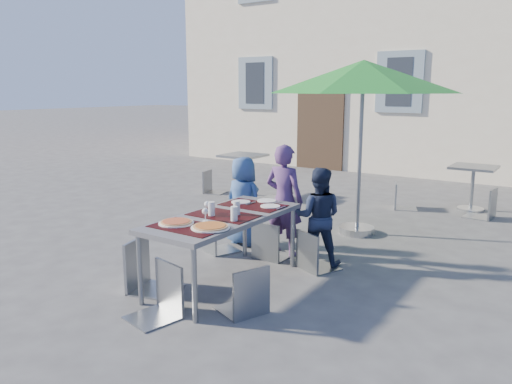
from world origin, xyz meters
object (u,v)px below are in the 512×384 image
Objects in this scene: pizza_near_left at (176,222)px; chair_1 at (270,218)px; patio_umbrella at (363,78)px; chair_5 at (159,259)px; pizza_near_right at (210,227)px; child_2 at (318,217)px; chair_4 at (246,261)px; bg_chair_l_1 at (402,180)px; cafe_table_1 at (473,180)px; bg_chair_r_1 at (488,185)px; bg_chair_r_0 at (280,167)px; child_0 at (243,201)px; chair_3 at (145,234)px; child_1 at (284,200)px; chair_2 at (314,228)px; cafe_table_0 at (243,166)px; dining_table at (223,220)px; chair_0 at (215,214)px; bg_chair_l_0 at (211,169)px.

chair_1 reaches higher than pizza_near_left.
pizza_near_left is 0.13× the size of patio_umbrella.
pizza_near_right is at bearing 64.79° from chair_5.
child_2 is 0.59m from chair_1.
bg_chair_l_1 is at bearing 91.90° from chair_4.
pizza_near_right is at bearing 9.22° from pizza_near_left.
child_2 is 4.00m from cafe_table_1.
patio_umbrella reaches higher than bg_chair_r_1.
chair_4 is 0.83× the size of bg_chair_r_0.
chair_3 is at bearing 97.23° from child_0.
child_1 reaches higher than bg_chair_l_1.
chair_5 is at bearing -89.52° from chair_1.
chair_2 reaches higher than pizza_near_left.
bg_chair_r_1 reaches higher than bg_chair_l_1.
cafe_table_0 is (-1.83, 2.58, -0.02)m from child_0.
dining_table is 4.46m from bg_chair_l_1.
chair_4 is 4.91m from bg_chair_l_1.
bg_chair_l_1 is (0.25, 4.90, -0.28)m from pizza_near_right.
cafe_table_1 is at bearing 73.19° from pizza_near_left.
child_2 reaches higher than chair_0.
child_2 is at bearing -85.65° from patio_umbrella.
bg_chair_r_0 is (-1.66, 3.86, -0.07)m from dining_table.
chair_3 reaches higher than bg_chair_l_1.
chair_4 is 0.78m from chair_5.
chair_5 is at bearing -108.38° from chair_2.
pizza_near_right is 1.45m from chair_2.
chair_4 is (0.62, -0.47, -0.19)m from dining_table.
pizza_near_left is at bearing -100.91° from patio_umbrella.
child_1 is at bearing -97.61° from bg_chair_l_1.
chair_2 is 4.64m from bg_chair_l_0.
bg_chair_r_1 is at bearing 76.65° from chair_4.
child_1 is at bearing -118.16° from bg_chair_r_1.
patio_umbrella is 3.39× the size of cafe_table_1.
child_1 reaches higher than child_0.
pizza_near_left is 0.40× the size of chair_0.
pizza_near_right is at bearing 121.15° from child_0.
patio_umbrella reaches higher than child_0.
child_1 is at bearing 83.75° from pizza_near_left.
chair_2 is 1.37m from chair_4.
dining_table is 2.31× the size of cafe_table_0.
bg_chair_l_1 reaches higher than pizza_near_right.
patio_umbrella reaches higher than child_2.
chair_4 is 1.03× the size of bg_chair_l_1.
pizza_near_left is 0.41× the size of bg_chair_l_0.
bg_chair_l_0 is 1.10× the size of cafe_table_1.
chair_4 is (0.02, -1.37, 0.01)m from chair_2.
patio_umbrella is (1.17, 1.79, 1.68)m from chair_0.
bg_chair_r_0 is at bearing -164.86° from bg_chair_l_1.
pizza_near_left is 0.37× the size of bg_chair_r_1.
child_2 is 2.01m from chair_3.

